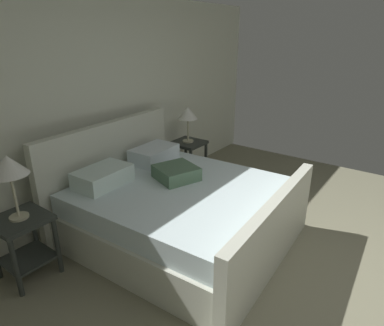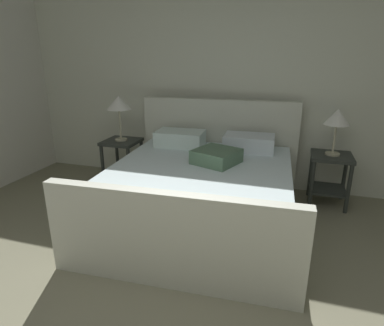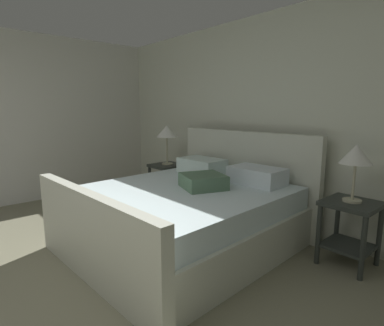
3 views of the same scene
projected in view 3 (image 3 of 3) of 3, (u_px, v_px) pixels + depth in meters
The scene contains 6 objects.
wall_back at pixel (277, 122), 3.67m from camera, with size 6.08×0.12×2.51m, color silver.
bed at pixel (188, 213), 3.21m from camera, with size 2.04×2.21×1.14m.
nightstand_right at pixel (350, 223), 2.78m from camera, with size 0.44×0.44×0.60m.
table_lamp_right at pixel (356, 156), 2.67m from camera, with size 0.27×0.27×0.51m.
nightstand_left at pixel (167, 177), 4.60m from camera, with size 0.44×0.44×0.60m.
table_lamp_left at pixel (167, 133), 4.49m from camera, with size 0.31×0.31×0.57m.
Camera 3 is at (2.11, 0.18, 1.42)m, focal length 28.86 mm.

